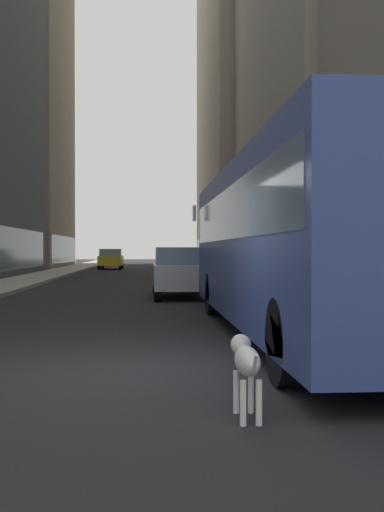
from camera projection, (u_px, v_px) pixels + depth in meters
ground_plane at (146, 272)px, 42.76m from camera, size 120.00×120.00×0.00m
sidewalk_left at (63, 271)px, 42.34m from camera, size 2.40×110.00×0.15m
sidewalk_right at (227, 271)px, 43.17m from camera, size 2.40×110.00×0.15m
building_left_far at (15, 79)px, 56.17m from camera, size 8.87×17.31×34.27m
building_right_far at (264, 68)px, 62.53m from camera, size 11.74×23.48×40.04m
transit_bus at (296, 237)px, 11.13m from camera, size 2.78×11.53×3.05m
car_black_suv at (178, 258)px, 54.04m from camera, size 1.74×4.00×1.62m
car_silver_sedan at (180, 272)px, 20.21m from camera, size 1.78×4.74×1.62m
car_yellow_taxi at (111, 259)px, 49.53m from camera, size 1.84×4.53×1.62m
car_blue_hatchback at (199, 264)px, 32.07m from camera, size 1.79×4.74×1.62m
dalmatian_dog at (246, 361)px, 5.65m from camera, size 0.22×0.96×0.72m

